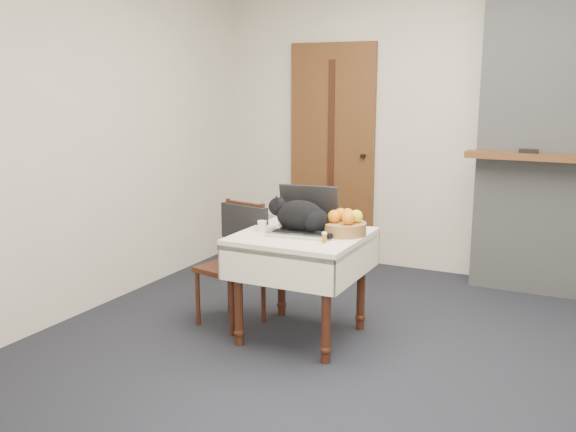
% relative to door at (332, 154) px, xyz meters
% --- Properties ---
extents(ground, '(4.50, 4.50, 0.00)m').
position_rel_door_xyz_m(ground, '(1.20, -1.97, -1.00)').
color(ground, black).
rests_on(ground, ground).
extents(room_shell, '(4.52, 4.01, 2.61)m').
position_rel_door_xyz_m(room_shell, '(1.20, -1.51, 0.76)').
color(room_shell, beige).
rests_on(room_shell, ground).
extents(door, '(0.82, 0.10, 2.00)m').
position_rel_door_xyz_m(door, '(0.00, 0.00, 0.00)').
color(door, brown).
rests_on(door, ground).
extents(side_table, '(0.78, 0.78, 0.70)m').
position_rel_door_xyz_m(side_table, '(0.58, -1.88, -0.41)').
color(side_table, '#391E0F').
rests_on(side_table, ground).
extents(laptop, '(0.43, 0.38, 0.29)m').
position_rel_door_xyz_m(laptop, '(0.57, -1.83, -0.23)').
color(laptop, '#B7B7BC').
rests_on(laptop, side_table).
extents(cat, '(0.50, 0.22, 0.24)m').
position_rel_door_xyz_m(cat, '(0.57, -1.86, -0.20)').
color(cat, black).
rests_on(cat, side_table).
extents(cream_jar, '(0.06, 0.06, 0.07)m').
position_rel_door_xyz_m(cream_jar, '(0.31, -1.93, -0.27)').
color(cream_jar, white).
rests_on(cream_jar, side_table).
extents(pill_bottle, '(0.03, 0.03, 0.07)m').
position_rel_door_xyz_m(pill_bottle, '(0.80, -2.03, -0.27)').
color(pill_bottle, '#9B5B13').
rests_on(pill_bottle, side_table).
extents(fruit_basket, '(0.28, 0.28, 0.16)m').
position_rel_door_xyz_m(fruit_basket, '(0.83, -1.78, -0.24)').
color(fruit_basket, '#93603B').
rests_on(fruit_basket, side_table).
extents(desk_clutter, '(0.15, 0.04, 0.01)m').
position_rel_door_xyz_m(desk_clutter, '(0.71, -1.80, -0.30)').
color(desk_clutter, black).
rests_on(desk_clutter, side_table).
extents(chair, '(0.45, 0.44, 0.84)m').
position_rel_door_xyz_m(chair, '(0.05, -1.80, -0.46)').
color(chair, '#391E0F').
rests_on(chair, ground).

